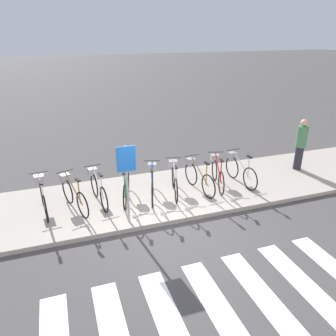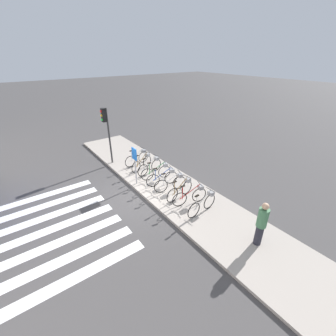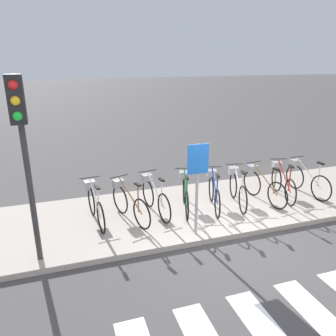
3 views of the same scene
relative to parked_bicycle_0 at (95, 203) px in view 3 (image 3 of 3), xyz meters
name	(u,v)px [view 3 (image 3 of 3)]	position (x,y,z in m)	size (l,w,h in m)	color
ground_plane	(239,238)	(2.82, -1.51, -0.56)	(120.00, 120.00, 0.00)	#423F3F
sidewalk	(209,207)	(2.82, -0.02, -0.50)	(16.75, 2.98, 0.12)	#9E9389
parked_bicycle_0	(95,203)	(0.00, 0.00, 0.00)	(0.46, 1.63, 1.01)	black
parked_bicycle_1	(128,201)	(0.74, -0.12, 0.00)	(0.65, 1.56, 1.01)	black
parked_bicycle_2	(154,195)	(1.39, 0.02, 0.00)	(0.46, 1.63, 1.01)	black
parked_bicycle_3	(185,192)	(2.15, -0.05, 0.00)	(0.62, 1.58, 1.01)	black
parked_bicycle_4	(214,191)	(2.86, -0.15, 0.00)	(0.62, 1.58, 1.01)	black
parked_bicycle_5	(237,187)	(3.51, -0.14, 0.00)	(0.58, 1.59, 1.01)	black
parked_bicycle_6	(262,184)	(4.22, -0.16, 0.00)	(0.46, 1.63, 1.01)	black
parked_bicycle_7	(282,181)	(4.87, -0.11, 0.00)	(0.58, 1.59, 1.01)	black
parked_bicycle_8	(305,178)	(5.61, -0.11, 0.00)	(0.46, 1.64, 1.01)	black
traffic_light	(22,134)	(-1.15, -1.27, 1.94)	(0.24, 0.40, 3.30)	#2D2D2D
sign_post	(198,174)	(1.94, -1.22, 0.89)	(0.44, 0.07, 1.95)	#99999E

